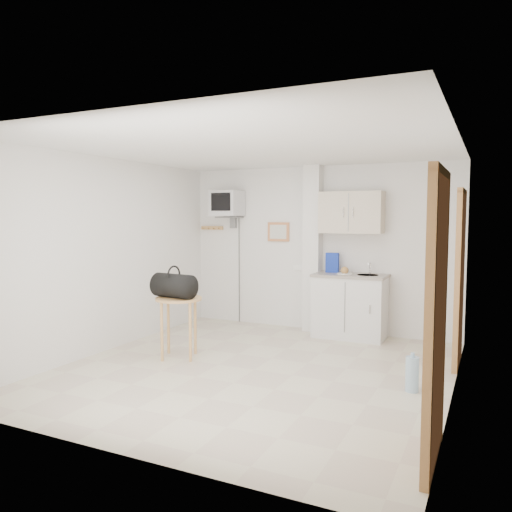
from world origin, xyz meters
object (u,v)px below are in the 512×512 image
at_px(water_bottle, 412,374).
at_px(duffel_bag, 174,286).
at_px(round_table, 179,307).
at_px(crt_television, 227,204).

bearing_deg(water_bottle, duffel_bag, -179.42).
xyz_separation_m(round_table, water_bottle, (2.79, -0.01, -0.45)).
xyz_separation_m(round_table, duffel_bag, (-0.04, -0.04, 0.27)).
distance_m(round_table, duffel_bag, 0.28).
distance_m(duffel_bag, water_bottle, 2.92).
relative_size(round_table, water_bottle, 1.90).
bearing_deg(round_table, crt_television, 101.26).
xyz_separation_m(crt_television, round_table, (0.39, -1.97, -1.30)).
bearing_deg(crt_television, round_table, -78.74).
xyz_separation_m(crt_television, water_bottle, (3.18, -1.98, -1.76)).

